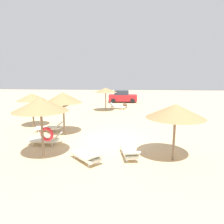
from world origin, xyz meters
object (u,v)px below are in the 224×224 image
Objects in this scene: lounger_0 at (46,139)px; bench_0 at (125,105)px; parasol_0 at (63,98)px; parasol_5 at (32,97)px; lounger_3 at (87,156)px; lounger_5 at (50,127)px; lounger_4 at (130,152)px; lounger_1 at (117,106)px; parasol_3 at (41,105)px; parasol_4 at (175,111)px; parked_car at (123,97)px; parasol_1 at (106,90)px; bench_1 at (66,104)px.

bench_0 is (4.38, 13.75, 0.03)m from lounger_0.
parasol_5 is at bearing 148.65° from parasol_0.
lounger_3 is (5.33, -6.01, -2.00)m from parasol_5.
parasol_0 is 12.57m from bench_0.
lounger_4 is at bearing -37.29° from lounger_5.
bench_0 is at bearing 64.85° from lounger_5.
parasol_5 reaches higher than lounger_1.
parasol_0 is at bearing 119.39° from lounger_3.
parasol_3 is at bearing -61.16° from parasol_5.
bench_0 is at bearing 72.32° from lounger_0.
parasol_5 is at bearing 118.84° from parasol_3.
parasol_3 is 1.64× the size of lounger_3.
parked_car is at bearing 98.19° from parasol_4.
parasol_4 is 1.04× the size of parasol_5.
parasol_3 is 1.48× the size of lounger_1.
parasol_0 is at bearing 76.57° from lounger_0.
lounger_4 is at bearing -36.25° from parasol_5.
parasol_1 is 1.29× the size of lounger_1.
bench_1 is at bearing 101.46° from lounger_5.
lounger_0 is (-6.86, 1.60, -2.04)m from parasol_4.
parasol_1 reaches higher than lounger_4.
parasol_0 is at bearing -108.38° from bench_0.
parked_car is at bearing 77.36° from parasol_1.
parasol_0 reaches higher than lounger_5.
lounger_5 is 0.48× the size of parked_car.
parasol_4 reaches higher than lounger_1.
bench_1 is (-7.90, 15.62, 0.03)m from lounger_4.
parasol_4 reaches higher than parked_car.
parasol_0 is 0.97× the size of parasol_3.
bench_1 is 0.37× the size of parked_car.
lounger_4 is at bearing 18.97° from lounger_3.
lounger_3 is (-4.01, -0.61, -2.05)m from parasol_4.
lounger_4 is 1.30× the size of bench_0.
parasol_5 reaches higher than bench_1.
parasol_0 is at bearing 140.70° from lounger_4.
lounger_1 is at bearing -11.97° from bench_1.
lounger_4 is (7.29, -5.34, -2.01)m from parasol_5.
parasol_0 is at bearing -105.79° from lounger_1.
bench_0 is at bearing 76.68° from parasol_3.
lounger_1 is at bearing -94.71° from parked_car.
parked_car reaches higher than bench_1.
parasol_5 is 4.96m from lounger_0.
parasol_1 is 2.84m from lounger_1.
parked_car is at bearing 66.20° from parasol_5.
lounger_4 is at bearing -39.30° from parasol_0.
bench_0 and bench_1 have the same top height.
parasol_1 reaches higher than bench_0.
parasol_3 is 1.49× the size of lounger_4.
parasol_0 is 1.52× the size of lounger_0.
parasol_5 reaches higher than bench_0.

